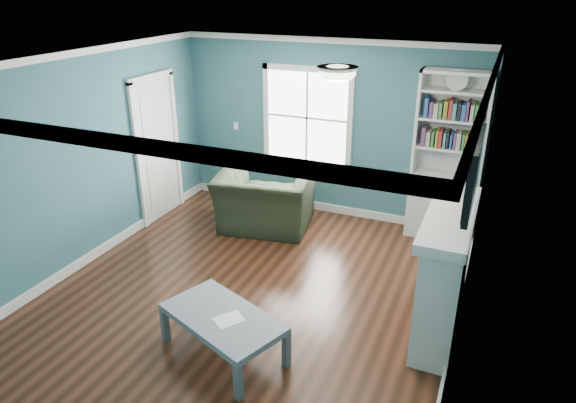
% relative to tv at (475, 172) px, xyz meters
% --- Properties ---
extents(floor, '(5.00, 5.00, 0.00)m').
position_rel_tv_xyz_m(floor, '(-2.20, -0.20, -1.72)').
color(floor, black).
rests_on(floor, ground).
extents(room_walls, '(5.00, 5.00, 5.00)m').
position_rel_tv_xyz_m(room_walls, '(-2.20, -0.20, -0.14)').
color(room_walls, '#2F6066').
rests_on(room_walls, ground).
extents(trim, '(4.50, 5.00, 2.60)m').
position_rel_tv_xyz_m(trim, '(-2.20, -0.20, -0.49)').
color(trim, white).
rests_on(trim, ground).
extents(window, '(1.40, 0.06, 1.50)m').
position_rel_tv_xyz_m(window, '(-2.50, 2.29, -0.27)').
color(window, white).
rests_on(window, room_walls).
extents(bookshelf, '(0.90, 0.35, 2.31)m').
position_rel_tv_xyz_m(bookshelf, '(-0.43, 2.10, -0.80)').
color(bookshelf, silver).
rests_on(bookshelf, ground).
extents(fireplace, '(0.44, 1.58, 1.30)m').
position_rel_tv_xyz_m(fireplace, '(-0.12, 0.00, -1.09)').
color(fireplace, black).
rests_on(fireplace, ground).
extents(tv, '(0.06, 1.10, 0.65)m').
position_rel_tv_xyz_m(tv, '(0.00, 0.00, 0.00)').
color(tv, black).
rests_on(tv, fireplace).
extents(door, '(0.12, 0.98, 2.17)m').
position_rel_tv_xyz_m(door, '(-4.42, 1.20, -0.65)').
color(door, silver).
rests_on(door, ground).
extents(ceiling_fixture, '(0.38, 0.38, 0.15)m').
position_rel_tv_xyz_m(ceiling_fixture, '(-1.30, -0.10, 0.82)').
color(ceiling_fixture, white).
rests_on(ceiling_fixture, room_walls).
extents(light_switch, '(0.08, 0.01, 0.12)m').
position_rel_tv_xyz_m(light_switch, '(-3.70, 2.28, -0.52)').
color(light_switch, white).
rests_on(light_switch, room_walls).
extents(recliner, '(1.42, 1.05, 1.13)m').
position_rel_tv_xyz_m(recliner, '(-2.79, 1.40, -1.16)').
color(recliner, black).
rests_on(recliner, ground).
extents(coffee_table, '(1.34, 1.04, 0.43)m').
position_rel_tv_xyz_m(coffee_table, '(-1.98, -1.24, -1.35)').
color(coffee_table, '#535D64').
rests_on(coffee_table, ground).
extents(paper_sheet, '(0.32, 0.33, 0.00)m').
position_rel_tv_xyz_m(paper_sheet, '(-1.89, -1.27, -1.29)').
color(paper_sheet, white).
rests_on(paper_sheet, coffee_table).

